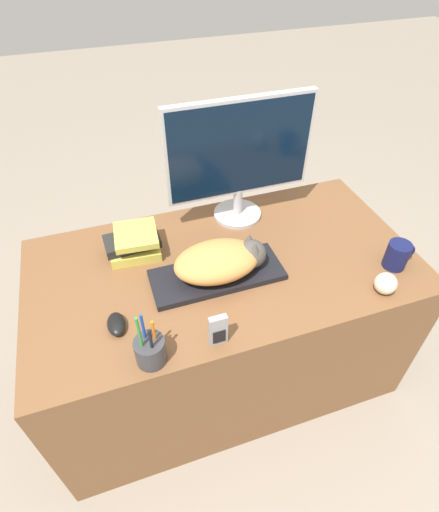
% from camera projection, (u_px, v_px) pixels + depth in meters
% --- Properties ---
extents(ground_plane, '(12.00, 12.00, 0.00)m').
position_uv_depth(ground_plane, '(252.00, 441.00, 1.70)').
color(ground_plane, gray).
extents(desk, '(1.44, 0.76, 0.70)m').
position_uv_depth(desk, '(224.00, 322.00, 1.73)').
color(desk, brown).
rests_on(desk, ground_plane).
extents(keyboard, '(0.47, 0.18, 0.02)m').
position_uv_depth(keyboard, '(217.00, 275.00, 1.43)').
color(keyboard, black).
rests_on(keyboard, desk).
extents(cat, '(0.33, 0.20, 0.12)m').
position_uv_depth(cat, '(223.00, 260.00, 1.39)').
color(cat, '#D18C47').
rests_on(cat, keyboard).
extents(monitor, '(0.58, 0.20, 0.50)m').
position_uv_depth(monitor, '(240.00, 154.00, 1.51)').
color(monitor, '#B7B7BC').
rests_on(monitor, desk).
extents(computer_mouse, '(0.06, 0.10, 0.03)m').
position_uv_depth(computer_mouse, '(116.00, 324.00, 1.26)').
color(computer_mouse, black).
rests_on(computer_mouse, desk).
extents(coffee_mug, '(0.12, 0.08, 0.10)m').
position_uv_depth(coffee_mug, '(398.00, 255.00, 1.45)').
color(coffee_mug, '#141947').
rests_on(coffee_mug, desk).
extents(pen_cup, '(0.09, 0.09, 0.21)m').
position_uv_depth(pen_cup, '(150.00, 350.00, 1.16)').
color(pen_cup, '#38383D').
rests_on(pen_cup, desk).
extents(baseball, '(0.08, 0.08, 0.08)m').
position_uv_depth(baseball, '(386.00, 283.00, 1.36)').
color(baseball, beige).
rests_on(baseball, desk).
extents(phone, '(0.06, 0.02, 0.12)m').
position_uv_depth(phone, '(218.00, 330.00, 1.19)').
color(phone, '#99999E').
rests_on(phone, desk).
extents(book_stack, '(0.21, 0.18, 0.10)m').
position_uv_depth(book_stack, '(134.00, 243.00, 1.50)').
color(book_stack, '#CCC14C').
rests_on(book_stack, desk).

